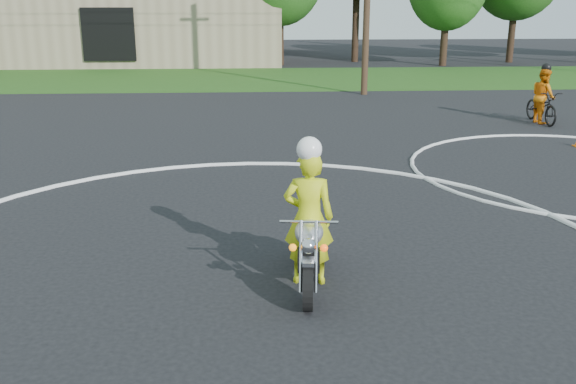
{
  "coord_description": "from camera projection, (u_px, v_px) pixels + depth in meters",
  "views": [
    {
      "loc": [
        0.05,
        -6.55,
        3.97
      ],
      "look_at": [
        0.62,
        2.93,
        1.1
      ],
      "focal_mm": 40.0,
      "sensor_mm": 36.0,
      "label": 1
    }
  ],
  "objects": [
    {
      "name": "course_markings",
      "position": [
        368.0,
        225.0,
        11.69
      ],
      "size": [
        19.05,
        19.05,
        0.12
      ],
      "color": "silver",
      "rests_on": "ground"
    },
    {
      "name": "ground",
      "position": [
        250.0,
        357.0,
        7.41
      ],
      "size": [
        120.0,
        120.0,
        0.0
      ],
      "primitive_type": "plane",
      "color": "black",
      "rests_on": "ground"
    },
    {
      "name": "rider_second_grp",
      "position": [
        542.0,
        102.0,
        21.19
      ],
      "size": [
        0.79,
        2.08,
        1.98
      ],
      "rotation": [
        0.0,
        0.0,
        0.04
      ],
      "color": "black",
      "rests_on": "ground"
    },
    {
      "name": "rider_primary_grp",
      "position": [
        309.0,
        214.0,
        9.09
      ],
      "size": [
        0.76,
        0.54,
        2.17
      ],
      "rotation": [
        0.0,
        0.0,
        -0.1
      ],
      "color": "#CBD816",
      "rests_on": "ground"
    },
    {
      "name": "grass_strip",
      "position": [
        248.0,
        78.0,
        33.21
      ],
      "size": [
        120.0,
        10.0,
        0.02
      ],
      "primitive_type": "cube",
      "color": "#1E4714",
      "rests_on": "ground"
    },
    {
      "name": "primary_motorcycle",
      "position": [
        309.0,
        249.0,
        9.09
      ],
      "size": [
        0.78,
        2.22,
        1.17
      ],
      "rotation": [
        0.0,
        0.0,
        -0.1
      ],
      "color": "black",
      "rests_on": "ground"
    }
  ]
}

